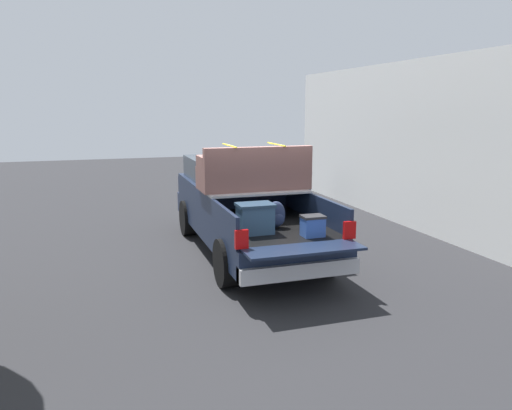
% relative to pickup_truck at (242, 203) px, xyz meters
% --- Properties ---
extents(ground_plane, '(40.00, 40.00, 0.00)m').
position_rel_pickup_truck_xyz_m(ground_plane, '(-0.35, -0.00, -0.95)').
color(ground_plane, '#262628').
extents(pickup_truck, '(6.05, 2.06, 2.23)m').
position_rel_pickup_truck_xyz_m(pickup_truck, '(0.00, 0.00, 0.00)').
color(pickup_truck, '#162138').
rests_on(pickup_truck, ground_plane).
extents(building_facade, '(11.22, 0.36, 4.03)m').
position_rel_pickup_truck_xyz_m(building_facade, '(1.26, -4.58, 1.06)').
color(building_facade, white).
rests_on(building_facade, ground_plane).
extents(trash_can, '(0.60, 0.60, 0.98)m').
position_rel_pickup_truck_xyz_m(trash_can, '(4.06, -3.12, -0.46)').
color(trash_can, '#3F4C66').
rests_on(trash_can, ground_plane).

